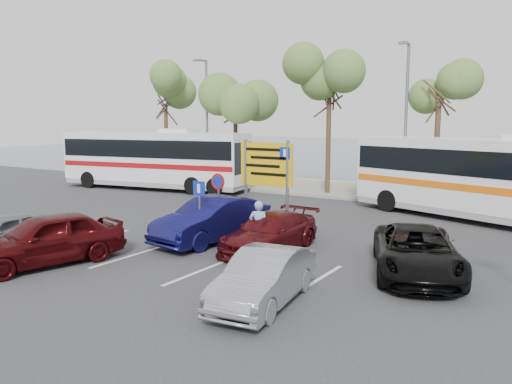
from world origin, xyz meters
The scene contains 23 objects.
ground centered at (0.00, 0.00, 0.00)m, with size 120.00×120.00×0.00m, color #2E2E31.
kerb_strip centered at (0.00, 14.00, 0.07)m, with size 44.00×2.40×0.15m, color gray.
seawall centered at (0.00, 16.00, 0.30)m, with size 48.00×0.80×0.60m, color #AB9C88.
sea centered at (0.00, 60.00, 0.01)m, with size 140.00×140.00×0.00m, color #3C4F60.
tree_far_left centered at (-14.00, 14.00, 6.33)m, with size 3.20×3.20×7.60m.
tree_left centered at (-8.00, 14.00, 6.00)m, with size 3.20×3.20×7.20m.
tree_mid centered at (-1.50, 14.00, 6.65)m, with size 3.20×3.20×8.00m.
tree_right centered at (4.50, 14.00, 6.17)m, with size 3.20×3.20×7.40m.
street_lamp_left centered at (-10.00, 13.52, 4.60)m, with size 0.45×1.15×8.01m.
street_lamp_right centered at (3.00, 13.52, 4.60)m, with size 0.45×1.15×8.01m.
direction_sign centered at (1.00, 3.20, 2.43)m, with size 2.20×0.12×3.60m.
sign_no_stop centered at (-0.60, 2.38, 1.58)m, with size 0.60×0.08×2.35m.
sign_parking centered at (-0.20, 0.79, 1.47)m, with size 0.50×0.07×2.25m.
lane_markings centered at (-1.14, -1.00, 0.00)m, with size 12.02×4.20×0.01m, color silver, non-canonical shape.
coach_bus_left centered at (-11.77, 10.50, 1.77)m, with size 12.52×4.67×3.82m.
coach_bus_right centered at (7.50, 10.50, 1.74)m, with size 12.21×6.33×3.75m.
car_silver_a centered at (-5.00, -3.50, 0.64)m, with size 1.52×3.78×1.29m, color gray.
car_blue centered at (-0.20, 1.50, 0.79)m, with size 1.67×4.78×1.57m, color #100F4A.
car_maroon centered at (2.20, 1.50, 0.63)m, with size 1.75×4.31×1.25m, color #530D11.
car_red centered at (-2.60, -3.50, 0.78)m, with size 1.84×4.58×1.56m, color #44090B.
suv_black centered at (7.00, 1.50, 0.67)m, with size 2.22×4.82×1.34m, color black.
car_silver_b centered at (4.60, -2.70, 0.63)m, with size 1.34×3.85×1.27m, color gray.
pedestrian_near centered at (1.96, 1.17, 0.85)m, with size 0.62×0.41×1.71m, color #7F99BA.
Camera 1 is at (10.59, -12.30, 4.29)m, focal length 35.00 mm.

